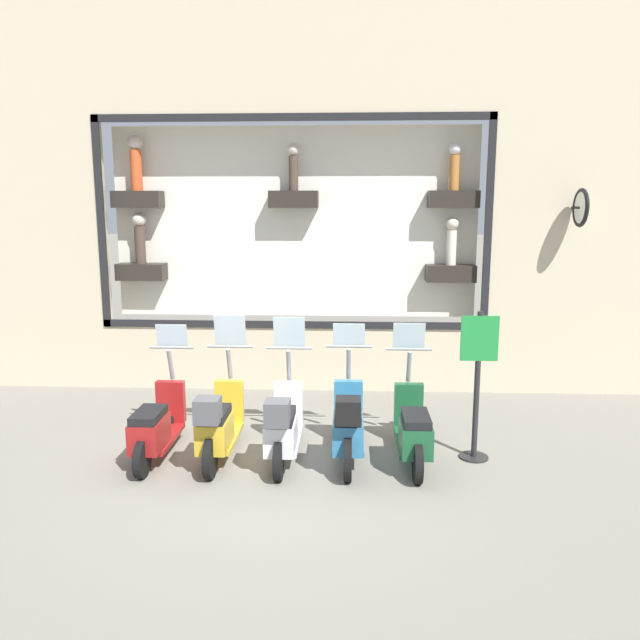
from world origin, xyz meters
TOP-DOWN VIEW (x-y plane):
  - ground_plane at (0.00, 0.00)m, footprint 120.00×120.00m
  - building_facade at (3.60, -0.00)m, footprint 1.22×36.00m
  - scooter_green_0 at (0.44, -1.73)m, footprint 1.79×0.61m
  - scooter_teal_1 at (0.39, -0.94)m, footprint 1.81×0.61m
  - scooter_white_2 at (0.38, -0.15)m, footprint 1.79×0.61m
  - scooter_yellow_3 at (0.38, 0.64)m, footprint 1.80×0.60m
  - scooter_red_4 at (0.44, 1.43)m, footprint 1.79×0.60m
  - shop_sign_post at (0.61, -2.51)m, footprint 0.36×0.45m

SIDE VIEW (x-z plane):
  - ground_plane at x=0.00m, z-range 0.00..0.00m
  - scooter_red_4 at x=0.44m, z-range -0.36..1.18m
  - scooter_green_0 at x=0.44m, z-range -0.38..1.21m
  - scooter_white_2 at x=0.38m, z-range -0.37..1.29m
  - scooter_yellow_3 at x=0.38m, z-range -0.37..1.31m
  - scooter_teal_1 at x=0.39m, z-range -0.31..1.27m
  - shop_sign_post at x=0.61m, z-range 0.08..1.94m
  - building_facade at x=3.60m, z-range 0.09..8.45m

